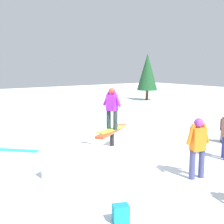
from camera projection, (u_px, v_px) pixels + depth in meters
ground_plane at (112, 152)px, 10.49m from camera, size 60.00×60.00×0.00m
rail_feature at (112, 133)px, 10.39m from camera, size 1.99×1.42×0.76m
snow_kicker_ramp at (84, 162)px, 8.50m from camera, size 2.32×2.23×0.55m
main_rider_on_rail at (112, 109)px, 10.27m from camera, size 1.46×0.77×1.40m
bystander_orange at (198, 145)px, 7.93m from camera, size 0.71×0.31×1.58m
loose_snowboard_cyan at (18, 150)px, 10.64m from camera, size 1.21×1.26×0.02m
backpack_on_snow at (121, 214)px, 5.79m from camera, size 0.36×0.32×0.34m
pine_tree_near at (147, 72)px, 25.50m from camera, size 1.68×1.68×3.81m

